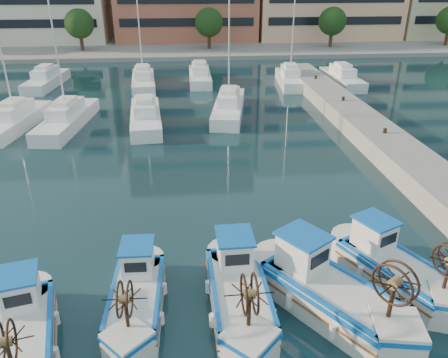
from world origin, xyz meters
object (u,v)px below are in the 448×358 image
fishing_boat_d (327,290)px  fishing_boat_b (136,295)px  fishing_boat_e (393,266)px  fishing_boat_a (23,332)px  fishing_boat_c (239,290)px

fishing_boat_d → fishing_boat_b: bearing=140.1°
fishing_boat_b → fishing_boat_d: fishing_boat_d is taller
fishing_boat_b → fishing_boat_d: (6.49, -0.56, 0.16)m
fishing_boat_b → fishing_boat_d: size_ratio=0.82×
fishing_boat_d → fishing_boat_e: fishing_boat_d is taller
fishing_boat_a → fishing_boat_c: size_ratio=0.95×
fishing_boat_b → fishing_boat_e: bearing=5.7°
fishing_boat_a → fishing_boat_d: fishing_boat_d is taller
fishing_boat_b → fishing_boat_a: bearing=-154.9°
fishing_boat_c → fishing_boat_d: size_ratio=0.91×
fishing_boat_c → fishing_boat_e: 5.96m
fishing_boat_a → fishing_boat_d: size_ratio=0.87×
fishing_boat_c → fishing_boat_a: bearing=-170.7°
fishing_boat_b → fishing_boat_d: 6.51m
fishing_boat_c → fishing_boat_d: bearing=-8.1°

